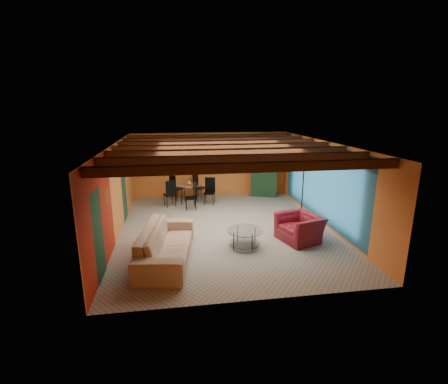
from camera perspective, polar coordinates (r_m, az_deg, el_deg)
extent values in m
cube|color=gray|center=(10.45, 0.17, -6.39)|extent=(6.50, 8.00, 0.01)
cube|color=silver|center=(9.80, 0.18, 8.50)|extent=(6.50, 8.00, 0.01)
cube|color=orange|center=(13.91, -2.42, 4.77)|extent=(6.50, 0.02, 2.70)
cube|color=maroon|center=(10.07, -18.42, 0.08)|extent=(0.02, 8.00, 2.70)
cube|color=#2C687F|center=(11.01, 17.13, 1.41)|extent=(0.02, 8.00, 2.70)
imported|color=#9D7C65|center=(8.45, -10.02, -8.84)|extent=(1.53, 3.03, 0.85)
imported|color=maroon|center=(9.70, 13.06, -6.09)|extent=(1.33, 1.43, 0.76)
cube|color=brown|center=(14.12, 6.66, 3.10)|extent=(1.18, 0.86, 1.87)
cube|color=black|center=(13.76, -6.16, 5.84)|extent=(1.05, 0.03, 0.65)
imported|color=#26661E|center=(13.93, 6.80, 7.80)|extent=(0.49, 0.45, 0.46)
imported|color=orange|center=(12.85, -6.17, 2.94)|extent=(0.22, 0.22, 0.19)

